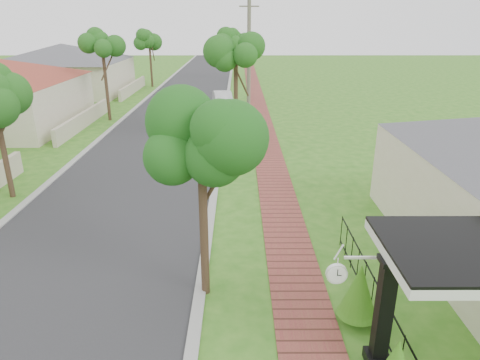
% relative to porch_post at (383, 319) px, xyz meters
% --- Properties ---
extents(ground, '(160.00, 160.00, 0.00)m').
position_rel_porch_post_xyz_m(ground, '(-4.55, 1.00, -1.12)').
color(ground, '#2F6F1A').
rests_on(ground, ground).
extents(road, '(7.00, 120.00, 0.02)m').
position_rel_porch_post_xyz_m(road, '(-7.55, 21.00, -1.12)').
color(road, '#28282B').
rests_on(road, ground).
extents(kerb_right, '(0.30, 120.00, 0.10)m').
position_rel_porch_post_xyz_m(kerb_right, '(-3.90, 21.00, -1.12)').
color(kerb_right, '#9E9E99').
rests_on(kerb_right, ground).
extents(kerb_left, '(0.30, 120.00, 0.10)m').
position_rel_porch_post_xyz_m(kerb_left, '(-11.20, 21.00, -1.12)').
color(kerb_left, '#9E9E99').
rests_on(kerb_left, ground).
extents(sidewalk, '(1.50, 120.00, 0.03)m').
position_rel_porch_post_xyz_m(sidewalk, '(-1.30, 21.00, -1.12)').
color(sidewalk, brown).
rests_on(sidewalk, ground).
extents(porch_post, '(0.48, 0.48, 2.52)m').
position_rel_porch_post_xyz_m(porch_post, '(0.00, 0.00, 0.00)').
color(porch_post, black).
rests_on(porch_post, ground).
extents(picket_fence, '(0.03, 8.02, 1.00)m').
position_rel_porch_post_xyz_m(picket_fence, '(0.35, 1.00, -0.59)').
color(picket_fence, black).
rests_on(picket_fence, ground).
extents(street_trees, '(10.70, 37.65, 5.89)m').
position_rel_porch_post_xyz_m(street_trees, '(-7.42, 27.84, 3.42)').
color(street_trees, '#382619').
rests_on(street_trees, ground).
extents(far_house_grey, '(15.56, 15.56, 4.60)m').
position_rel_porch_post_xyz_m(far_house_grey, '(-19.52, 35.00, 1.22)').
color(far_house_grey, beige).
rests_on(far_house_grey, ground).
extents(parked_car_red, '(1.89, 4.60, 1.56)m').
position_rel_porch_post_xyz_m(parked_car_red, '(-5.55, 21.52, -0.34)').
color(parked_car_red, maroon).
rests_on(parked_car_red, ground).
extents(parked_car_white, '(1.98, 4.14, 1.31)m').
position_rel_porch_post_xyz_m(parked_car_white, '(-4.15, 27.33, -0.47)').
color(parked_car_white, silver).
rests_on(parked_car_white, ground).
extents(near_tree, '(1.94, 1.94, 4.99)m').
position_rel_porch_post_xyz_m(near_tree, '(-3.75, 2.50, 2.84)').
color(near_tree, '#382619').
rests_on(near_tree, ground).
extents(utility_pole, '(1.20, 0.24, 7.85)m').
position_rel_porch_post_xyz_m(utility_pole, '(-2.25, 20.30, 2.86)').
color(utility_pole, '#6D6655').
rests_on(utility_pole, ground).
extents(station_clock, '(1.07, 0.13, 0.62)m').
position_rel_porch_post_xyz_m(station_clock, '(-0.86, 0.40, 0.83)').
color(station_clock, white).
rests_on(station_clock, ground).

